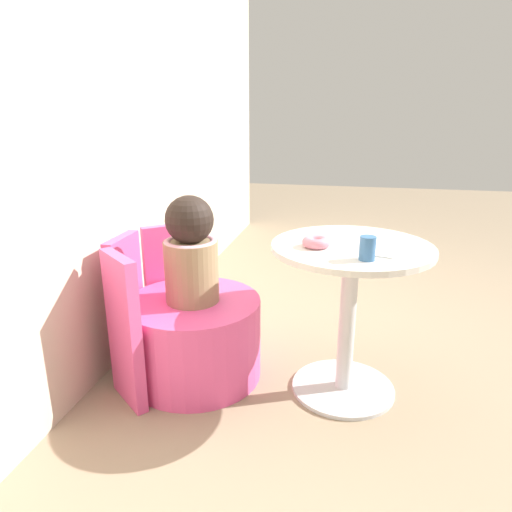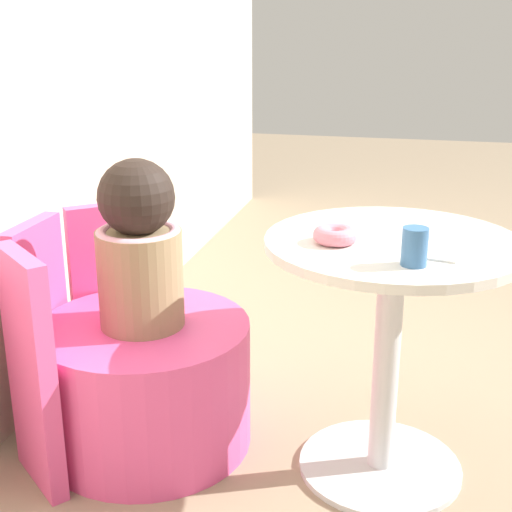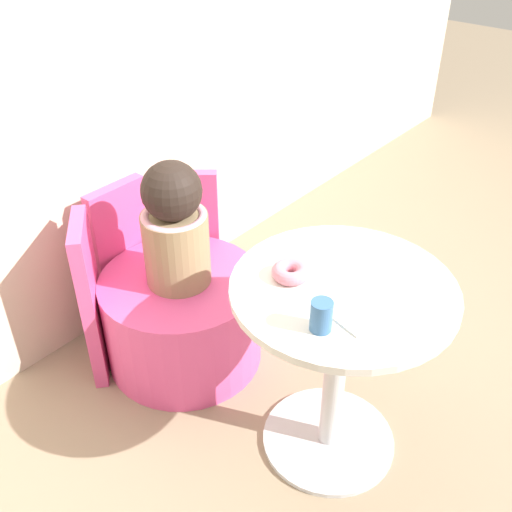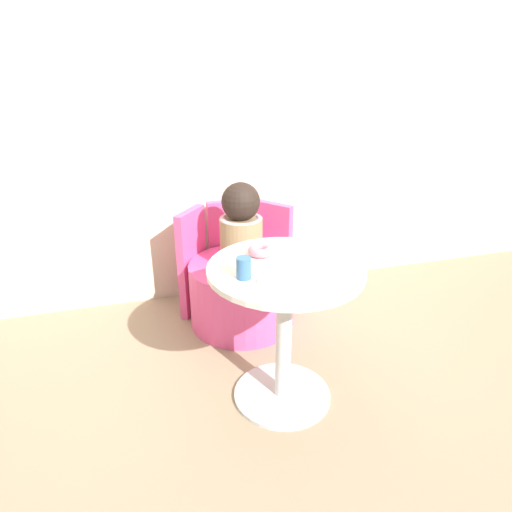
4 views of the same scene
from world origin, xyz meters
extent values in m
plane|color=gray|center=(0.00, 0.00, 0.00)|extent=(12.00, 12.00, 0.00)
cylinder|color=silver|center=(-0.09, -0.04, 0.01)|extent=(0.47, 0.47, 0.02)
cylinder|color=silver|center=(-0.09, -0.04, 0.34)|extent=(0.07, 0.07, 0.65)
cylinder|color=silver|center=(-0.09, -0.04, 0.68)|extent=(0.68, 0.68, 0.02)
cylinder|color=#E54C8C|center=(-0.10, 0.66, 0.20)|extent=(0.63, 0.63, 0.39)
cube|color=#E54C8C|center=(-0.10, 1.00, 0.34)|extent=(0.27, 0.05, 0.67)
cube|color=#E54C8C|center=(0.16, 0.88, 0.34)|extent=(0.21, 0.24, 0.67)
cube|color=#E54C8C|center=(-0.36, 0.88, 0.34)|extent=(0.21, 0.24, 0.67)
cylinder|color=#937A56|center=(-0.10, 0.66, 0.53)|extent=(0.24, 0.24, 0.28)
torus|color=pink|center=(-0.10, 0.66, 0.66)|extent=(0.24, 0.24, 0.04)
sphere|color=black|center=(-0.10, 0.66, 0.77)|extent=(0.22, 0.22, 0.22)
torus|color=pink|center=(-0.15, 0.10, 0.72)|extent=(0.12, 0.12, 0.04)
cylinder|color=#386699|center=(-0.28, -0.10, 0.74)|extent=(0.06, 0.06, 0.09)
cube|color=silver|center=(-0.18, -0.15, 0.70)|extent=(0.15, 0.15, 0.01)
camera|label=1|loc=(-1.95, -0.03, 1.23)|focal=32.00mm
camera|label=2|loc=(-1.89, -0.11, 1.24)|focal=50.00mm
camera|label=3|loc=(-1.31, -0.74, 1.76)|focal=42.00mm
camera|label=4|loc=(-0.69, -1.68, 1.53)|focal=32.00mm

